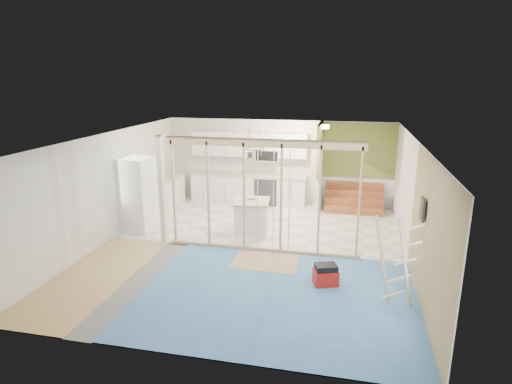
% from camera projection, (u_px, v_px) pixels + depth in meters
% --- Properties ---
extents(room, '(7.01, 8.01, 2.61)m').
position_uv_depth(room, '(249.00, 196.00, 9.55)').
color(room, slate).
rests_on(room, ground).
extents(floor_overlays, '(7.00, 8.00, 0.03)m').
position_uv_depth(floor_overlays, '(253.00, 249.00, 9.93)').
color(floor_overlays, silver).
rests_on(floor_overlays, room).
extents(stud_frame, '(4.66, 0.14, 2.60)m').
position_uv_depth(stud_frame, '(240.00, 183.00, 9.53)').
color(stud_frame, '#CEB47E').
rests_on(stud_frame, room).
extents(base_cabinets, '(4.45, 2.24, 0.93)m').
position_uv_depth(base_cabinets, '(224.00, 190.00, 13.27)').
color(base_cabinets, white).
rests_on(base_cabinets, room).
extents(upper_cabinets, '(3.60, 0.41, 0.85)m').
position_uv_depth(upper_cabinets, '(251.00, 145.00, 13.19)').
color(upper_cabinets, white).
rests_on(upper_cabinets, room).
extents(green_partition, '(2.25, 1.51, 2.60)m').
position_uv_depth(green_partition, '(344.00, 179.00, 12.68)').
color(green_partition, olive).
rests_on(green_partition, room).
extents(pot_rack, '(0.52, 0.52, 0.72)m').
position_uv_depth(pot_rack, '(254.00, 151.00, 11.22)').
color(pot_rack, black).
rests_on(pot_rack, room).
extents(sheathing_panel, '(0.02, 4.00, 2.60)m').
position_uv_depth(sheathing_panel, '(429.00, 241.00, 6.95)').
color(sheathing_panel, tan).
rests_on(sheathing_panel, room).
extents(electrical_panel, '(0.04, 0.30, 0.40)m').
position_uv_depth(electrical_panel, '(423.00, 209.00, 7.44)').
color(electrical_panel, '#343439').
rests_on(electrical_panel, room).
extents(ceiling_light, '(0.32, 0.32, 0.08)m').
position_uv_depth(ceiling_light, '(323.00, 127.00, 11.77)').
color(ceiling_light, '#FFEABF').
rests_on(ceiling_light, room).
extents(fridge, '(0.92, 0.90, 1.91)m').
position_uv_depth(fridge, '(138.00, 194.00, 10.98)').
color(fridge, white).
rests_on(fridge, room).
extents(island, '(0.99, 0.99, 0.87)m').
position_uv_depth(island, '(252.00, 217.00, 10.86)').
color(island, white).
rests_on(island, room).
extents(bowl, '(0.25, 0.25, 0.06)m').
position_uv_depth(bowl, '(252.00, 198.00, 10.86)').
color(bowl, silver).
rests_on(bowl, island).
extents(soap_bottle_a, '(0.12, 0.12, 0.28)m').
position_uv_depth(soap_bottle_a, '(233.00, 169.00, 13.36)').
color(soap_bottle_a, '#B6BACB').
rests_on(soap_bottle_a, base_cabinets).
extents(soap_bottle_b, '(0.11, 0.11, 0.18)m').
position_uv_depth(soap_bottle_b, '(281.00, 172.00, 13.19)').
color(soap_bottle_b, silver).
rests_on(soap_bottle_b, base_cabinets).
extents(toolbox, '(0.53, 0.46, 0.42)m').
position_uv_depth(toolbox, '(326.00, 275.00, 8.18)').
color(toolbox, '#B41910').
rests_on(toolbox, room).
extents(ladder, '(0.87, 0.18, 1.65)m').
position_uv_depth(ladder, '(397.00, 262.00, 7.24)').
color(ladder, '#D8BE84').
rests_on(ladder, room).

